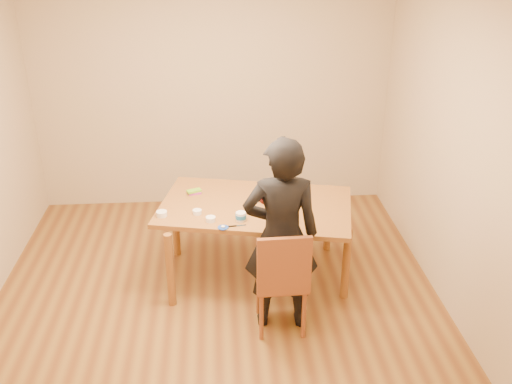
{
  "coord_description": "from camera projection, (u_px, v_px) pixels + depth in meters",
  "views": [
    {
      "loc": [
        0.04,
        -4.02,
        3.07
      ],
      "look_at": [
        0.37,
        0.54,
        0.9
      ],
      "focal_mm": 40.0,
      "sensor_mm": 36.0,
      "label": 1
    }
  ],
  "objects": [
    {
      "name": "room_shell",
      "position": [
        213.0,
        154.0,
        4.66
      ],
      "size": [
        4.0,
        4.5,
        2.7
      ],
      "color": "brown",
      "rests_on": "ground"
    },
    {
      "name": "dining_table",
      "position": [
        256.0,
        207.0,
        5.18
      ],
      "size": [
        1.89,
        1.35,
        0.04
      ],
      "primitive_type": "cube",
      "rotation": [
        0.0,
        0.0,
        -0.21
      ],
      "color": "brown",
      "rests_on": "floor"
    },
    {
      "name": "dining_chair",
      "position": [
        281.0,
        280.0,
        4.61
      ],
      "size": [
        0.41,
        0.41,
        0.04
      ],
      "primitive_type": "cube",
      "rotation": [
        0.0,
        0.0,
        0.03
      ],
      "color": "brown",
      "rests_on": "floor"
    },
    {
      "name": "cake_plate",
      "position": [
        275.0,
        198.0,
        5.27
      ],
      "size": [
        0.31,
        0.31,
        0.02
      ],
      "primitive_type": "cylinder",
      "color": "red",
      "rests_on": "dining_table"
    },
    {
      "name": "cake",
      "position": [
        275.0,
        194.0,
        5.25
      ],
      "size": [
        0.2,
        0.2,
        0.06
      ],
      "primitive_type": "cylinder",
      "color": "white",
      "rests_on": "cake_plate"
    },
    {
      "name": "frosting_dome",
      "position": [
        275.0,
        189.0,
        5.23
      ],
      "size": [
        0.2,
        0.2,
        0.03
      ],
      "primitive_type": "ellipsoid",
      "color": "white",
      "rests_on": "cake"
    },
    {
      "name": "frosting_tub",
      "position": [
        241.0,
        216.0,
        4.88
      ],
      "size": [
        0.09,
        0.09,
        0.08
      ],
      "primitive_type": "cylinder",
      "color": "white",
      "rests_on": "dining_table"
    },
    {
      "name": "frosting_lid",
      "position": [
        223.0,
        228.0,
        4.77
      ],
      "size": [
        0.09,
        0.09,
        0.01
      ],
      "primitive_type": "cylinder",
      "color": "#193DA5",
      "rests_on": "dining_table"
    },
    {
      "name": "frosting_dollop",
      "position": [
        223.0,
        226.0,
        4.77
      ],
      "size": [
        0.04,
        0.04,
        0.02
      ],
      "primitive_type": "ellipsoid",
      "color": "white",
      "rests_on": "frosting_lid"
    },
    {
      "name": "ramekin_green",
      "position": [
        211.0,
        219.0,
        4.87
      ],
      "size": [
        0.08,
        0.08,
        0.04
      ],
      "primitive_type": "cylinder",
      "color": "white",
      "rests_on": "dining_table"
    },
    {
      "name": "ramekin_yellow",
      "position": [
        197.0,
        212.0,
        5.0
      ],
      "size": [
        0.08,
        0.08,
        0.04
      ],
      "primitive_type": "cylinder",
      "color": "white",
      "rests_on": "dining_table"
    },
    {
      "name": "ramekin_multi",
      "position": [
        162.0,
        214.0,
        4.96
      ],
      "size": [
        0.09,
        0.09,
        0.04
      ],
      "primitive_type": "cylinder",
      "color": "white",
      "rests_on": "dining_table"
    },
    {
      "name": "candy_box_pink",
      "position": [
        195.0,
        193.0,
        5.37
      ],
      "size": [
        0.13,
        0.09,
        0.02
      ],
      "primitive_type": "cube",
      "rotation": [
        0.0,
        0.0,
        0.23
      ],
      "color": "#CE3094",
      "rests_on": "dining_table"
    },
    {
      "name": "candy_box_green",
      "position": [
        194.0,
        191.0,
        5.37
      ],
      "size": [
        0.15,
        0.11,
        0.02
      ],
      "primitive_type": "cube",
      "rotation": [
        0.0,
        0.0,
        0.39
      ],
      "color": "green",
      "rests_on": "candy_box_pink"
    },
    {
      "name": "spatula",
      "position": [
        228.0,
        227.0,
        4.79
      ],
      "size": [
        0.15,
        0.03,
        0.01
      ],
      "primitive_type": "cube",
      "rotation": [
        0.0,
        0.0,
        0.13
      ],
      "color": "black",
      "rests_on": "dining_table"
    },
    {
      "name": "person",
      "position": [
        281.0,
        236.0,
        4.49
      ],
      "size": [
        0.62,
        0.41,
        1.66
      ],
      "primitive_type": "imported",
      "rotation": [
        0.0,
        0.0,
        3.12
      ],
      "color": "black",
      "rests_on": "floor"
    }
  ]
}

